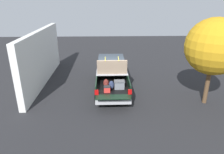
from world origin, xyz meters
The scene contains 4 objects.
ground_plane centered at (0.00, 0.00, 0.00)m, with size 40.00×40.00×0.00m, color #262628.
pickup_truck centered at (0.36, 0.00, 0.95)m, with size 6.05×2.06×2.23m.
building_facade centered at (1.50, 4.82, 1.83)m, with size 8.65×0.36×3.66m, color white.
tree_background centered at (-2.02, -5.31, 3.28)m, with size 3.02×3.02×4.81m.
Camera 1 is at (-12.32, 0.39, 5.67)m, focal length 32.64 mm.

